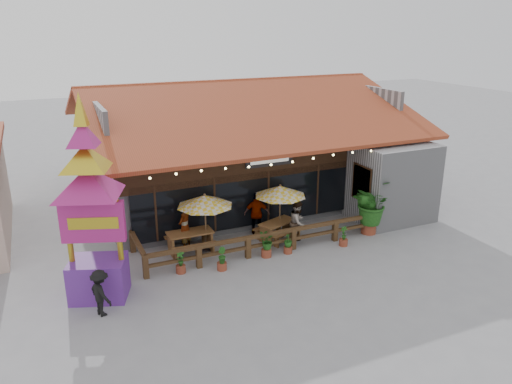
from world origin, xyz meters
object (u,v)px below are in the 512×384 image
umbrella_right (280,191)px  picnic_table_left (190,238)px  umbrella_left (205,201)px  thai_sign_tower (89,187)px  pedestrian (101,293)px  tropical_plant (371,203)px  picnic_table_right (278,227)px

umbrella_right → picnic_table_left: umbrella_right is taller
umbrella_left → thai_sign_tower: size_ratio=0.33×
picnic_table_left → pedestrian: bearing=-139.9°
umbrella_left → pedestrian: bearing=-144.7°
umbrella_left → picnic_table_left: bearing=173.8°
umbrella_right → tropical_plant: tropical_plant is taller
umbrella_right → thai_sign_tower: bearing=-165.5°
picnic_table_right → thai_sign_tower: (-7.56, -1.82, 3.35)m
tropical_plant → pedestrian: tropical_plant is taller
umbrella_left → picnic_table_right: 3.50m
picnic_table_left → picnic_table_right: picnic_table_left is taller
picnic_table_left → pedestrian: size_ratio=1.18×
picnic_table_left → thai_sign_tower: bearing=-151.0°
umbrella_left → picnic_table_right: umbrella_left is taller
umbrella_left → pedestrian: size_ratio=1.56×
thai_sign_tower → pedestrian: (-0.10, -1.17, -3.11)m
picnic_table_right → thai_sign_tower: bearing=-166.5°
umbrella_left → tropical_plant: tropical_plant is taller
thai_sign_tower → pedestrian: bearing=-94.8°
umbrella_left → pedestrian: 5.72m
umbrella_right → picnic_table_left: (-3.95, 0.11, -1.47)m
umbrella_right → picnic_table_right: size_ratio=1.17×
picnic_table_left → thai_sign_tower: size_ratio=0.25×
umbrella_right → picnic_table_right: bearing=-136.1°
picnic_table_right → pedestrian: size_ratio=1.30×
picnic_table_left → tropical_plant: bearing=-10.3°
picnic_table_right → tropical_plant: size_ratio=0.83×
picnic_table_left → pedestrian: 5.10m
picnic_table_right → pedestrian: bearing=-158.7°
thai_sign_tower → pedestrian: 3.32m
picnic_table_left → picnic_table_right: bearing=-4.5°
umbrella_left → picnic_table_left: 1.65m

